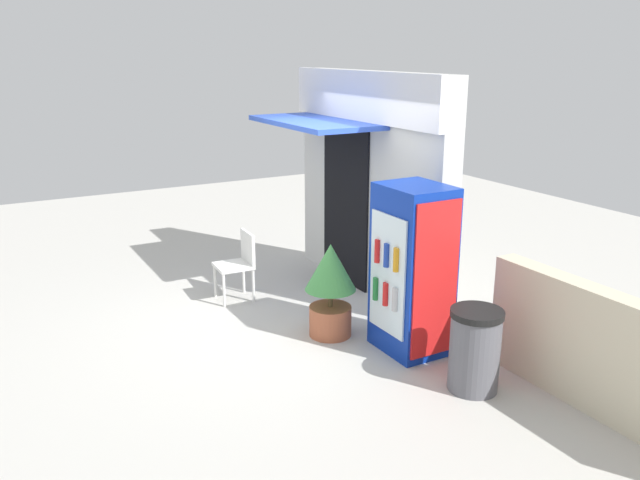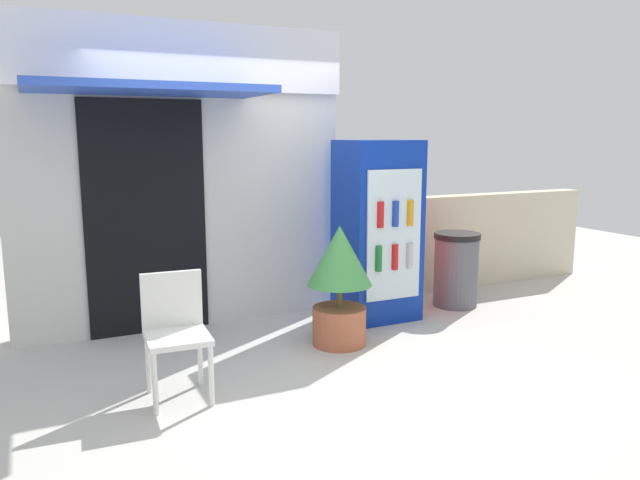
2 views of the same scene
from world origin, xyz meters
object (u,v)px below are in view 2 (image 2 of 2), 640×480
object	(u,v)px
plastic_chair	(175,326)
drink_cooler	(378,231)
trash_bin	(456,269)
potted_plant_near_shop	(339,278)

from	to	relation	value
plastic_chair	drink_cooler	bearing A→B (deg)	24.25
plastic_chair	trash_bin	bearing A→B (deg)	17.41
drink_cooler	trash_bin	world-z (taller)	drink_cooler
plastic_chair	potted_plant_near_shop	bearing A→B (deg)	16.38
drink_cooler	trash_bin	bearing A→B (deg)	0.06
trash_bin	plastic_chair	bearing A→B (deg)	-162.59
plastic_chair	potted_plant_near_shop	distance (m)	1.57
drink_cooler	trash_bin	xyz separation A→B (m)	(0.97, 0.00, -0.48)
drink_cooler	trash_bin	size ratio (longest dim) A/B	2.23
plastic_chair	potted_plant_near_shop	xyz separation A→B (m)	(1.50, 0.44, 0.09)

